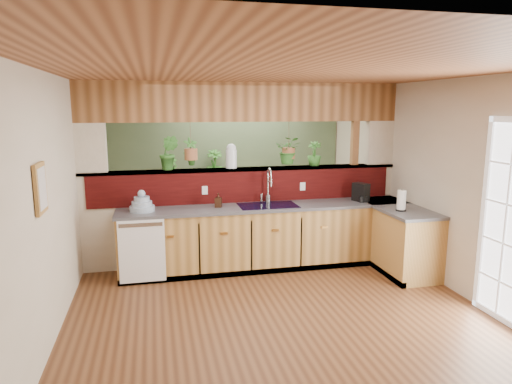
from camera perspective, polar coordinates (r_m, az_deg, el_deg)
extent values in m
cube|color=#54311A|center=(5.70, 1.43, -12.72)|extent=(4.60, 7.00, 0.01)
cube|color=brown|center=(5.25, 1.56, 14.33)|extent=(4.60, 7.00, 0.01)
cube|color=beige|center=(8.73, -4.18, 4.25)|extent=(4.60, 0.02, 2.60)
cube|color=beige|center=(2.25, 24.86, -15.55)|extent=(4.60, 0.02, 2.60)
cube|color=beige|center=(5.26, -23.57, -0.78)|extent=(0.02, 7.00, 2.60)
cube|color=beige|center=(6.29, 22.25, 1.05)|extent=(0.02, 7.00, 2.60)
cube|color=beige|center=(6.74, -1.36, -2.99)|extent=(4.60, 0.15, 1.35)
cube|color=#350707|center=(6.57, -1.23, 0.66)|extent=(4.40, 0.02, 0.45)
cube|color=brown|center=(6.62, -1.38, 2.87)|extent=(4.60, 0.21, 0.04)
cube|color=brown|center=(6.56, -1.42, 11.17)|extent=(4.60, 0.15, 0.55)
cube|color=beige|center=(6.50, -19.93, 5.04)|extent=(0.40, 0.15, 0.70)
cube|color=beige|center=(7.29, 15.10, 5.84)|extent=(0.40, 0.15, 0.70)
cube|color=brown|center=(7.15, 12.10, 2.66)|extent=(0.10, 0.10, 2.60)
cube|color=brown|center=(6.62, -1.38, 2.87)|extent=(4.60, 0.21, 0.04)
cube|color=brown|center=(6.56, -1.42, 11.17)|extent=(4.60, 0.15, 0.55)
cube|color=#516847|center=(8.71, -4.16, 4.24)|extent=(4.55, 0.02, 2.55)
cube|color=olive|center=(6.51, 1.48, -5.73)|extent=(4.10, 0.60, 0.86)
cube|color=#444449|center=(6.40, 1.50, -1.85)|extent=(4.14, 0.64, 0.04)
cube|color=olive|center=(6.76, 17.03, -5.57)|extent=(0.60, 1.48, 0.86)
cube|color=#444449|center=(6.65, 17.24, -1.85)|extent=(0.64, 1.52, 0.04)
cube|color=olive|center=(7.13, 15.30, -4.66)|extent=(0.60, 0.60, 0.86)
cube|color=#444449|center=(7.03, 15.47, -1.11)|extent=(0.64, 0.64, 0.04)
cube|color=black|center=(6.38, 2.07, -9.75)|extent=(4.10, 0.06, 0.08)
cube|color=black|center=(6.75, 14.84, -8.96)|extent=(0.06, 1.48, 0.08)
cube|color=white|center=(6.02, -14.06, -7.21)|extent=(0.58, 0.02, 0.82)
cube|color=#B7B7B2|center=(5.91, -14.22, -4.01)|extent=(0.54, 0.01, 0.05)
cube|color=black|center=(6.39, 1.50, -1.81)|extent=(0.82, 0.50, 0.03)
cube|color=black|center=(6.37, -0.16, -2.64)|extent=(0.34, 0.40, 0.16)
cube|color=black|center=(6.46, 3.13, -2.46)|extent=(0.34, 0.40, 0.16)
cube|color=olive|center=(4.45, -25.36, 0.42)|extent=(0.03, 0.35, 0.45)
cube|color=silver|center=(4.44, -25.17, 0.43)|extent=(0.01, 0.27, 0.37)
cylinder|color=#B7B7B2|center=(6.58, 1.50, -0.83)|extent=(0.08, 0.08, 0.11)
cylinder|color=#B7B7B2|center=(6.55, 1.51, 0.85)|extent=(0.03, 0.03, 0.30)
torus|color=#B7B7B2|center=(6.45, 1.68, 2.07)|extent=(0.22, 0.04, 0.22)
cylinder|color=#B7B7B2|center=(6.37, 1.90, 1.26)|extent=(0.03, 0.03, 0.13)
cylinder|color=#B7B7B2|center=(6.55, 0.67, -0.69)|extent=(0.03, 0.03, 0.11)
cylinder|color=#93A6BE|center=(6.21, -14.05, -2.01)|extent=(0.33, 0.33, 0.07)
cylinder|color=#93A6BE|center=(6.20, -14.07, -1.41)|extent=(0.27, 0.27, 0.06)
cylinder|color=#93A6BE|center=(6.19, -14.10, -0.86)|extent=(0.20, 0.20, 0.06)
sphere|color=#93A6BE|center=(6.17, -14.13, -0.20)|extent=(0.10, 0.10, 0.10)
imported|color=#351F13|center=(6.27, -4.73, -1.03)|extent=(0.11, 0.11, 0.20)
cube|color=black|center=(6.83, 12.97, -0.02)|extent=(0.14, 0.23, 0.26)
cube|color=black|center=(6.78, 13.23, -0.87)|extent=(0.12, 0.09, 0.09)
cylinder|color=silver|center=(6.80, 13.14, -0.53)|extent=(0.07, 0.07, 0.07)
cylinder|color=black|center=(6.36, 17.66, -2.15)|extent=(0.14, 0.14, 0.02)
cylinder|color=#B7B7B2|center=(6.33, 17.73, -0.94)|extent=(0.02, 0.02, 0.29)
cylinder|color=white|center=(6.33, 17.73, -0.94)|extent=(0.11, 0.11, 0.25)
cylinder|color=silver|center=(6.56, -3.11, 4.14)|extent=(0.16, 0.16, 0.26)
sphere|color=silver|center=(6.55, -3.12, 5.44)|extent=(0.14, 0.14, 0.14)
imported|color=#2D6623|center=(6.46, -10.83, 4.83)|extent=(0.32, 0.29, 0.48)
imported|color=#2D6623|center=(6.88, 7.30, 4.78)|extent=(0.27, 0.27, 0.36)
cylinder|color=brown|center=(6.46, -8.19, 6.93)|extent=(0.01, 0.01, 0.39)
cylinder|color=brown|center=(6.48, -8.13, 4.70)|extent=(0.18, 0.18, 0.16)
imported|color=#2D6623|center=(6.46, -8.19, 6.78)|extent=(0.24, 0.20, 0.39)
cylinder|color=brown|center=(6.73, 4.12, 7.08)|extent=(0.01, 0.01, 0.40)
cylinder|color=brown|center=(6.75, 4.09, 4.87)|extent=(0.19, 0.19, 0.16)
imported|color=#2D6623|center=(6.73, 4.12, 6.90)|extent=(0.45, 0.43, 0.40)
cube|color=black|center=(8.55, -7.04, -1.36)|extent=(1.40, 0.49, 0.91)
imported|color=#2D6623|center=(8.40, -10.50, 2.98)|extent=(0.27, 0.23, 0.43)
imported|color=#2D6623|center=(8.46, -5.22, 3.51)|extent=(0.33, 0.33, 0.53)
imported|color=#2D6623|center=(7.99, 3.57, -3.10)|extent=(0.79, 0.72, 0.74)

